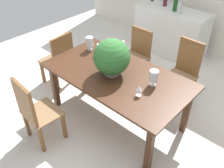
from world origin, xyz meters
TOP-DOWN VIEW (x-y plane):
  - ground_plane at (0.00, 0.00)m, footprint 7.04×7.04m
  - dining_table at (0.00, -0.15)m, footprint 1.96×1.07m
  - chair_head_end at (-1.26, -0.14)m, footprint 0.47×0.49m
  - chair_far_left at (-0.44, 0.87)m, footprint 0.46×0.44m
  - chair_near_left at (-0.45, -1.16)m, footprint 0.47×0.44m
  - chair_far_right at (0.44, 0.88)m, footprint 0.43×0.49m
  - flower_centerpiece at (-0.05, -0.19)m, footprint 0.47×0.47m
  - crystal_vase_left at (-0.52, 0.08)m, footprint 0.09×0.09m
  - crystal_vase_center_near at (-0.74, 0.07)m, footprint 0.11×0.11m
  - crystal_vase_right at (0.49, -0.03)m, footprint 0.11×0.11m
  - wine_glass at (0.48, -0.31)m, footprint 0.07×0.07m
  - kitchen_counter at (-0.50, 2.05)m, footprint 1.41×0.57m
  - wine_bottle_green at (-0.74, 2.11)m, footprint 0.08×0.08m
  - wine_bottle_clear at (-0.31, 1.93)m, footprint 0.08×0.08m
  - wine_bottle_amber at (-0.45, 1.98)m, footprint 0.08×0.08m

SIDE VIEW (x-z plane):
  - ground_plane at x=0.00m, z-range 0.00..0.00m
  - kitchen_counter at x=-0.50m, z-range 0.00..0.92m
  - chair_far_left at x=-0.44m, z-range 0.05..0.95m
  - chair_head_end at x=-1.26m, z-range 0.05..0.98m
  - chair_near_left at x=-0.45m, z-range 0.05..1.01m
  - chair_far_right at x=0.44m, z-range 0.04..1.02m
  - dining_table at x=0.00m, z-range 0.29..1.06m
  - crystal_vase_left at x=-0.52m, z-range 0.78..0.94m
  - wine_glass at x=0.48m, z-range 0.79..0.93m
  - crystal_vase_center_near at x=-0.74m, z-range 0.79..1.00m
  - crystal_vase_right at x=0.49m, z-range 0.79..1.00m
  - flower_centerpiece at x=-0.05m, z-range 0.77..1.26m
  - wine_bottle_green at x=-0.74m, z-range 0.89..1.16m
  - wine_bottle_clear at x=-0.31m, z-range 0.90..1.17m
  - wine_bottle_amber at x=-0.45m, z-range 0.90..1.18m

